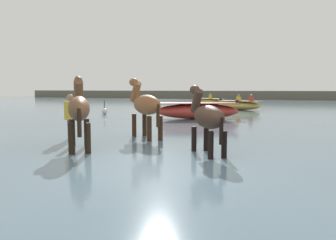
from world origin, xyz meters
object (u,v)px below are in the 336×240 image
object	(u,v)px
person_onlooker_left	(71,120)
channel_buoy	(104,111)
horse_lead_chestnut	(145,106)
boat_distant_west	(211,102)
horse_trailing_bay	(79,110)
horse_flank_dark_bay	(207,119)
boat_distant_east	(239,105)
boat_far_inshore	(197,111)

from	to	relation	value
person_onlooker_left	channel_buoy	xyz separation A→B (m)	(-4.06, 8.60, -0.39)
horse_lead_chestnut	boat_distant_west	size ratio (longest dim) A/B	0.69
horse_trailing_bay	horse_flank_dark_bay	bearing A→B (deg)	9.53
horse_lead_chestnut	boat_distant_east	xyz separation A→B (m)	(0.81, 14.33, -0.63)
boat_far_inshore	channel_buoy	xyz separation A→B (m)	(-5.88, 1.02, -0.22)
horse_lead_chestnut	channel_buoy	bearing A→B (deg)	128.38
boat_far_inshore	horse_flank_dark_bay	bearing A→B (deg)	-73.47
horse_flank_dark_bay	boat_distant_west	distance (m)	23.18
boat_distant_west	person_onlooker_left	xyz separation A→B (m)	(0.73, -21.82, 0.27)
person_onlooker_left	channel_buoy	size ratio (longest dim) A/B	2.08
horse_flank_dark_bay	person_onlooker_left	size ratio (longest dim) A/B	1.15
horse_lead_chestnut	horse_trailing_bay	world-z (taller)	horse_trailing_bay
horse_lead_chestnut	horse_trailing_bay	distance (m)	2.39
horse_lead_chestnut	horse_flank_dark_bay	bearing A→B (deg)	-37.11
channel_buoy	boat_far_inshore	bearing A→B (deg)	-9.83
boat_distant_west	person_onlooker_left	distance (m)	21.84
channel_buoy	horse_trailing_bay	bearing A→B (deg)	-61.88
boat_far_inshore	boat_distant_east	size ratio (longest dim) A/B	1.31
person_onlooker_left	channel_buoy	world-z (taller)	person_onlooker_left
boat_far_inshore	channel_buoy	distance (m)	5.98
horse_lead_chestnut	boat_distant_west	world-z (taller)	horse_lead_chestnut
horse_flank_dark_bay	channel_buoy	world-z (taller)	horse_flank_dark_bay
horse_lead_chestnut	person_onlooker_left	world-z (taller)	horse_lead_chestnut
boat_distant_east	horse_flank_dark_bay	bearing A→B (deg)	-84.65
channel_buoy	horse_flank_dark_bay	bearing A→B (deg)	-48.30
boat_distant_east	person_onlooker_left	bearing A→B (deg)	-100.37
horse_flank_dark_bay	boat_distant_east	size ratio (longest dim) A/B	0.57
boat_far_inshore	horse_lead_chestnut	bearing A→B (deg)	-88.55
horse_trailing_bay	person_onlooker_left	size ratio (longest dim) A/B	1.31
horse_trailing_bay	horse_lead_chestnut	bearing A→B (deg)	71.58
horse_flank_dark_bay	person_onlooker_left	world-z (taller)	horse_flank_dark_bay
person_onlooker_left	horse_trailing_bay	bearing A→B (deg)	-46.80
boat_distant_west	channel_buoy	bearing A→B (deg)	-104.15
channel_buoy	boat_distant_west	bearing A→B (deg)	75.85
boat_far_inshore	person_onlooker_left	world-z (taller)	person_onlooker_left
person_onlooker_left	boat_far_inshore	bearing A→B (deg)	76.50
horse_flank_dark_bay	boat_far_inshore	bearing A→B (deg)	106.53
horse_trailing_bay	boat_distant_west	bearing A→B (deg)	94.85
channel_buoy	boat_distant_east	bearing A→B (deg)	44.27
boat_distant_west	channel_buoy	size ratio (longest dim) A/B	3.92
boat_far_inshore	person_onlooker_left	distance (m)	7.80
horse_trailing_bay	channel_buoy	world-z (taller)	horse_trailing_bay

